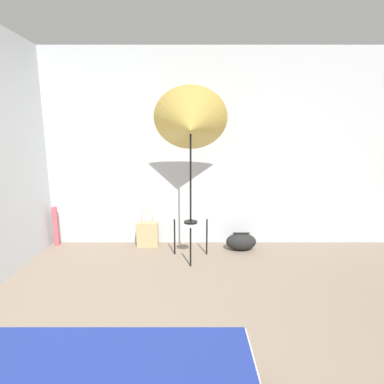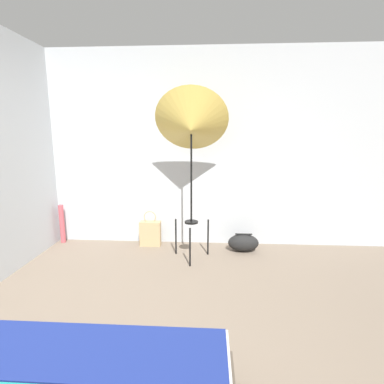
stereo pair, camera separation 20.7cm
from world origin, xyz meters
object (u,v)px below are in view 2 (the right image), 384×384
(tote_bag, at_px, (150,233))
(paper_roll, at_px, (62,224))
(photo_umbrella, at_px, (191,126))
(duffel_bag, at_px, (243,243))

(tote_bag, xyz_separation_m, paper_roll, (-1.26, 0.05, 0.09))
(photo_umbrella, relative_size, tote_bag, 4.15)
(tote_bag, relative_size, duffel_bag, 1.23)
(tote_bag, distance_m, duffel_bag, 1.26)
(tote_bag, bearing_deg, duffel_bag, -5.78)
(photo_umbrella, height_order, paper_roll, photo_umbrella)
(tote_bag, height_order, duffel_bag, tote_bag)
(photo_umbrella, bearing_deg, paper_roll, 166.84)
(photo_umbrella, xyz_separation_m, duffel_bag, (0.66, 0.26, -1.48))
(photo_umbrella, height_order, tote_bag, photo_umbrella)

